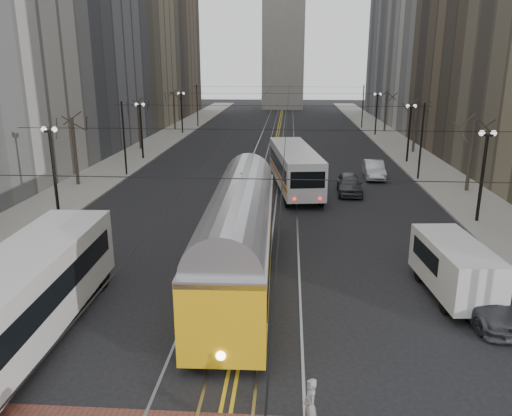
# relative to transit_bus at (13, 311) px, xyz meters

# --- Properties ---
(ground) EXTENTS (260.00, 260.00, 0.00)m
(ground) POSITION_rel_transit_bus_xyz_m (7.58, -1.61, -1.65)
(ground) COLOR black
(ground) RESTS_ON ground
(sidewalk_left) EXTENTS (5.00, 140.00, 0.15)m
(sidewalk_left) POSITION_rel_transit_bus_xyz_m (-7.42, 43.39, -1.58)
(sidewalk_left) COLOR gray
(sidewalk_left) RESTS_ON ground
(sidewalk_right) EXTENTS (5.00, 140.00, 0.15)m
(sidewalk_right) POSITION_rel_transit_bus_xyz_m (22.58, 43.39, -1.58)
(sidewalk_right) COLOR gray
(sidewalk_right) RESTS_ON ground
(streetcar_rails) EXTENTS (4.80, 130.00, 0.02)m
(streetcar_rails) POSITION_rel_transit_bus_xyz_m (7.58, 43.39, -1.65)
(streetcar_rails) COLOR gray
(streetcar_rails) RESTS_ON ground
(centre_lines) EXTENTS (0.42, 130.00, 0.01)m
(centre_lines) POSITION_rel_transit_bus_xyz_m (7.58, 43.39, -1.64)
(centre_lines) COLOR gold
(centre_lines) RESTS_ON ground
(building_left_far) EXTENTS (16.00, 20.00, 40.00)m
(building_left_far) POSITION_rel_transit_bus_xyz_m (-17.92, 84.39, 18.35)
(building_left_far) COLOR brown
(building_left_far) RESTS_ON ground
(building_right_far) EXTENTS (16.00, 20.00, 40.00)m
(building_right_far) POSITION_rel_transit_bus_xyz_m (33.08, 84.39, 18.35)
(building_right_far) COLOR slate
(building_right_far) RESTS_ON ground
(lamp_posts) EXTENTS (27.60, 57.20, 5.60)m
(lamp_posts) POSITION_rel_transit_bus_xyz_m (7.58, 27.14, 1.15)
(lamp_posts) COLOR black
(lamp_posts) RESTS_ON ground
(street_trees) EXTENTS (31.68, 53.28, 5.60)m
(street_trees) POSITION_rel_transit_bus_xyz_m (7.58, 33.64, 1.15)
(street_trees) COLOR #382D23
(street_trees) RESTS_ON ground
(trolley_wires) EXTENTS (25.96, 120.00, 6.60)m
(trolley_wires) POSITION_rel_transit_bus_xyz_m (7.58, 33.23, 2.12)
(trolley_wires) COLOR black
(trolley_wires) RESTS_ON ground
(transit_bus) EXTENTS (3.22, 13.30, 3.30)m
(transit_bus) POSITION_rel_transit_bus_xyz_m (0.00, 0.00, 0.00)
(transit_bus) COLOR silver
(transit_bus) RESTS_ON ground
(streetcar) EXTENTS (3.19, 15.42, 3.62)m
(streetcar) POSITION_rel_transit_bus_xyz_m (7.08, 6.64, 0.16)
(streetcar) COLOR gold
(streetcar) RESTS_ON ground
(rear_bus) EXTENTS (4.42, 12.92, 3.30)m
(rear_bus) POSITION_rel_transit_bus_xyz_m (9.73, 24.46, 0.00)
(rear_bus) COLOR silver
(rear_bus) RESTS_ON ground
(cargo_van) EXTENTS (2.60, 5.66, 2.43)m
(cargo_van) POSITION_rel_transit_bus_xyz_m (16.47, 5.64, -0.43)
(cargo_van) COLOR silver
(cargo_van) RESTS_ON ground
(sedan_grey) EXTENTS (2.06, 4.68, 1.57)m
(sedan_grey) POSITION_rel_transit_bus_xyz_m (14.01, 23.36, -0.87)
(sedan_grey) COLOR #3B3E42
(sedan_grey) RESTS_ON ground
(sedan_silver) EXTENTS (1.80, 4.71, 1.53)m
(sedan_silver) POSITION_rel_transit_bus_xyz_m (16.77, 29.04, -0.88)
(sedan_silver) COLOR #B5B7BD
(sedan_silver) RESTS_ON ground
(sedan_parked) EXTENTS (2.83, 5.22, 1.44)m
(sedan_parked) POSITION_rel_transit_bus_xyz_m (17.08, 4.00, -0.93)
(sedan_parked) COLOR #404248
(sedan_parked) RESTS_ON ground
(pedestrian_b) EXTENTS (0.49, 0.64, 1.58)m
(pedestrian_b) POSITION_rel_transit_bus_xyz_m (9.98, -3.11, -0.85)
(pedestrian_b) COLOR gray
(pedestrian_b) RESTS_ON crosswalk_band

